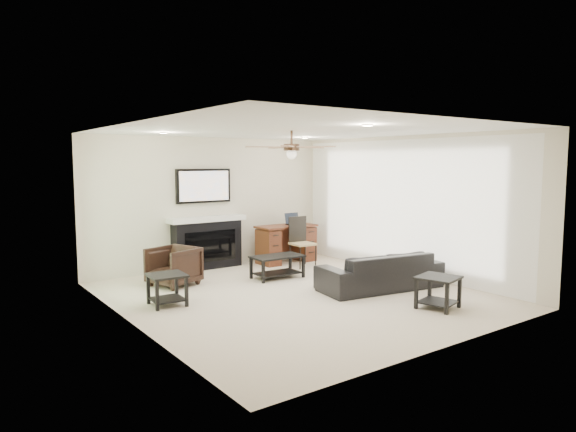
% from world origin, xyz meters
% --- Properties ---
extents(room_shell, '(5.50, 5.54, 2.52)m').
position_xyz_m(room_shell, '(0.19, 0.08, 1.68)').
color(room_shell, beige).
rests_on(room_shell, ground).
extents(sofa, '(2.12, 1.11, 0.59)m').
position_xyz_m(sofa, '(1.35, -0.47, 0.29)').
color(sofa, black).
rests_on(sofa, ground).
extents(armchair, '(0.89, 0.88, 0.65)m').
position_xyz_m(armchair, '(-1.25, 1.68, 0.32)').
color(armchair, black).
rests_on(armchair, ground).
extents(coffee_table, '(0.92, 0.54, 0.40)m').
position_xyz_m(coffee_table, '(0.45, 1.13, 0.20)').
color(coffee_table, black).
rests_on(coffee_table, ground).
extents(end_table_near, '(0.63, 0.63, 0.45)m').
position_xyz_m(end_table_near, '(1.20, -1.72, 0.23)').
color(end_table_near, black).
rests_on(end_table_near, ground).
extents(end_table_left, '(0.54, 0.54, 0.45)m').
position_xyz_m(end_table_left, '(-1.80, 0.63, 0.23)').
color(end_table_left, black).
rests_on(end_table_left, ground).
extents(fireplace_unit, '(1.52, 0.34, 1.91)m').
position_xyz_m(fireplace_unit, '(-0.17, 2.58, 0.95)').
color(fireplace_unit, black).
rests_on(fireplace_unit, ground).
extents(desk, '(1.22, 0.56, 0.76)m').
position_xyz_m(desk, '(1.41, 2.20, 0.38)').
color(desk, '#3F160F').
rests_on(desk, ground).
extents(desk_chair, '(0.45, 0.47, 0.97)m').
position_xyz_m(desk_chair, '(1.41, 1.65, 0.48)').
color(desk_chair, black).
rests_on(desk_chair, ground).
extents(laptop, '(0.33, 0.24, 0.23)m').
position_xyz_m(laptop, '(1.61, 2.18, 0.88)').
color(laptop, black).
rests_on(laptop, desk).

